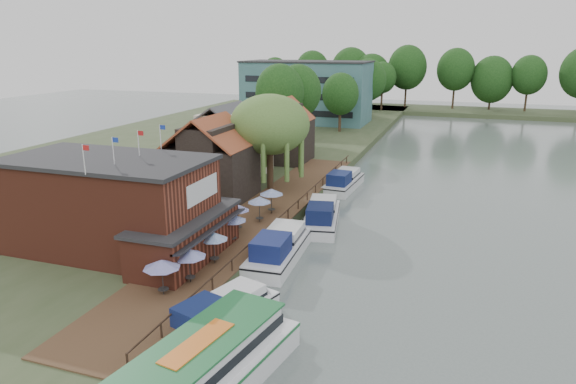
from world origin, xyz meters
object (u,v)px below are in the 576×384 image
(cottage_a, at_px, (211,158))
(tour_boat, at_px, (189,379))
(umbrella_3, at_px, (232,228))
(swan, at_px, (228,378))
(cottage_c, at_px, (283,130))
(cruiser_3, at_px, (344,179))
(cruiser_0, at_px, (222,309))
(cottage_b, at_px, (227,140))
(umbrella_4, at_px, (238,218))
(hotel_block, at_px, (307,91))
(umbrella_1, at_px, (190,266))
(pub, at_px, (132,206))
(cruiser_2, at_px, (322,212))
(umbrella_2, at_px, (214,248))
(cruiser_1, at_px, (279,244))
(umbrella_0, at_px, (163,277))
(umbrella_5, at_px, (259,209))
(umbrella_6, at_px, (271,201))
(willow, at_px, (270,143))

(cottage_a, relative_size, tour_boat, 0.59)
(umbrella_3, height_order, swan, umbrella_3)
(cottage_a, distance_m, cottage_c, 19.03)
(umbrella_3, distance_m, cruiser_3, 22.62)
(cruiser_0, distance_m, cruiser_3, 32.43)
(cottage_b, height_order, umbrella_4, cottage_b)
(hotel_block, height_order, umbrella_3, hotel_block)
(cottage_b, xyz_separation_m, swan, (17.07, -35.93, -5.03))
(umbrella_1, height_order, cruiser_3, umbrella_1)
(umbrella_3, bearing_deg, cruiser_3, 79.99)
(cottage_b, bearing_deg, pub, -80.91)
(umbrella_4, xyz_separation_m, swan, (7.34, -17.44, -2.07))
(swan, bearing_deg, cruiser_2, 94.26)
(umbrella_2, xyz_separation_m, cruiser_0, (3.55, -6.04, -1.16))
(hotel_block, distance_m, umbrella_1, 76.12)
(hotel_block, height_order, tour_boat, hotel_block)
(swan, bearing_deg, cruiser_1, 100.45)
(cottage_b, bearing_deg, umbrella_3, -63.64)
(umbrella_0, xyz_separation_m, umbrella_4, (-0.33, 12.13, 0.00))
(cottage_c, height_order, umbrella_1, cottage_c)
(cruiser_0, bearing_deg, tour_boat, -58.29)
(cottage_b, height_order, tour_boat, cottage_b)
(cottage_c, xyz_separation_m, umbrella_0, (6.07, -39.62, -2.96))
(pub, bearing_deg, cottage_a, 93.81)
(cruiser_1, distance_m, cruiser_3, 21.95)
(pub, distance_m, cruiser_1, 11.61)
(cottage_a, bearing_deg, pub, -86.19)
(umbrella_5, bearing_deg, cruiser_3, 77.58)
(pub, bearing_deg, umbrella_6, 60.72)
(hotel_block, height_order, umbrella_4, hotel_block)
(tour_boat, bearing_deg, umbrella_3, 118.82)
(cruiser_1, bearing_deg, hotel_block, 102.07)
(hotel_block, xyz_separation_m, umbrella_2, (14.90, -71.15, -4.86))
(cottage_c, height_order, tour_boat, cottage_c)
(cottage_a, distance_m, cruiser_1, 16.03)
(pub, distance_m, umbrella_6, 13.93)
(umbrella_1, xyz_separation_m, cruiser_2, (4.47, 16.72, -1.03))
(pub, height_order, cruiser_0, pub)
(pub, distance_m, cottage_a, 15.05)
(cottage_c, distance_m, cruiser_0, 41.73)
(umbrella_6, bearing_deg, umbrella_0, -92.11)
(willow, xyz_separation_m, umbrella_2, (3.40, -20.15, -3.93))
(umbrella_6, bearing_deg, pub, -119.28)
(umbrella_0, distance_m, tour_boat, 9.93)
(cottage_b, relative_size, cottage_c, 1.13)
(cottage_a, xyz_separation_m, umbrella_1, (7.80, -18.51, -2.96))
(pub, distance_m, hotel_block, 71.49)
(umbrella_0, height_order, cruiser_1, umbrella_0)
(hotel_block, height_order, cruiser_2, hotel_block)
(pub, xyz_separation_m, umbrella_0, (6.07, -5.62, -2.36))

